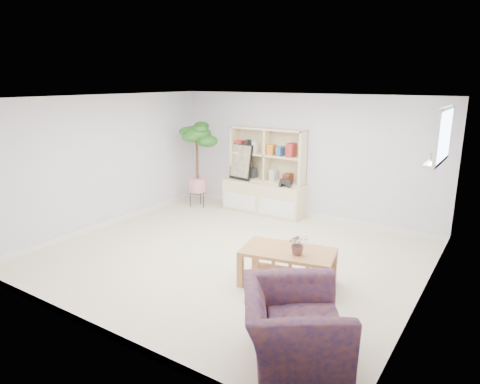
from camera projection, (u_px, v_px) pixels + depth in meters
The scene contains 14 objects.
floor at pixel (231, 256), 6.62m from camera, with size 5.50×5.00×0.01m, color beige.
ceiling at pixel (230, 98), 6.01m from camera, with size 5.50×5.00×0.01m, color silver.
walls at pixel (230, 181), 6.32m from camera, with size 5.51×5.01×2.40m.
baseboard at pixel (231, 253), 6.61m from camera, with size 5.50×5.00×0.10m, color white, non-canonical shape.
window at pixel (444, 135), 5.15m from camera, with size 0.10×0.98×0.68m, color #BEDAF9, non-canonical shape.
window_sill at pixel (436, 161), 5.26m from camera, with size 0.14×1.00×0.04m, color white.
storage_unit at pixel (265, 172), 8.59m from camera, with size 1.72×0.58×1.72m, color beige, non-canonical shape.
poster at pixel (241, 162), 8.78m from camera, with size 0.53×0.12×0.73m, color yellow, non-canonical shape.
toy_truck at pixel (286, 182), 8.25m from camera, with size 0.31×0.21×0.16m, color black, non-canonical shape.
coffee_table at pixel (288, 267), 5.65m from camera, with size 1.20×0.65×0.49m, color #A25E37, non-canonical shape.
table_plant at pixel (298, 244), 5.42m from camera, with size 0.25×0.22×0.28m, color #165E19.
floor_tree at pixel (197, 165), 9.00m from camera, with size 0.67×0.67×1.81m, color #154014, non-canonical shape.
armchair at pixel (294, 322), 4.09m from camera, with size 1.10×0.96×0.82m, color navy.
sill_plant at pixel (436, 151), 5.15m from camera, with size 0.13×0.10×0.23m, color #154014.
Camera 1 is at (3.50, -5.06, 2.65)m, focal length 32.00 mm.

